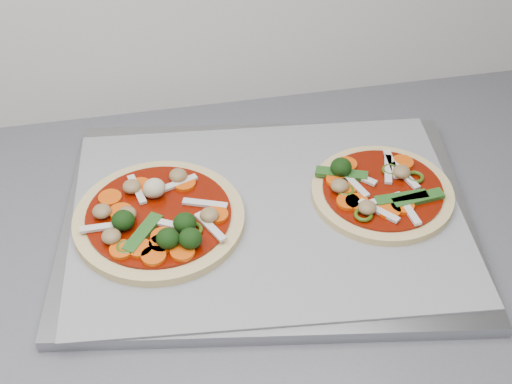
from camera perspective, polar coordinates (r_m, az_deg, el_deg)
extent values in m
cube|color=#96979C|center=(0.77, 0.91, -2.12)|extent=(0.48, 0.39, 0.01)
cube|color=gray|center=(0.77, 0.92, -1.69)|extent=(0.44, 0.34, 0.00)
cylinder|color=#EED288|center=(0.76, -7.75, -2.15)|extent=(0.25, 0.25, 0.01)
cylinder|color=#770D00|center=(0.75, -7.80, -1.79)|extent=(0.21, 0.21, 0.00)
cube|color=beige|center=(0.75, -4.10, -0.93)|extent=(0.05, 0.02, 0.00)
cylinder|color=#ED4500|center=(0.72, -7.45, -3.57)|extent=(0.03, 0.03, 0.00)
cylinder|color=#ED4500|center=(0.78, -5.76, 0.70)|extent=(0.03, 0.03, 0.00)
ellipsoid|color=olive|center=(0.77, -8.27, 0.08)|extent=(0.03, 0.03, 0.01)
ellipsoid|color=olive|center=(0.73, -11.51, -3.50)|extent=(0.02, 0.02, 0.01)
ellipsoid|color=olive|center=(0.75, -10.28, -1.73)|extent=(0.02, 0.02, 0.01)
cylinder|color=#ED4500|center=(0.71, -5.91, -4.77)|extent=(0.03, 0.03, 0.00)
cylinder|color=#ED4500|center=(0.74, -3.19, -1.83)|extent=(0.03, 0.03, 0.00)
ellipsoid|color=olive|center=(0.76, -12.23, -1.52)|extent=(0.03, 0.03, 0.01)
cylinder|color=#ED4500|center=(0.72, -7.58, -4.13)|extent=(0.03, 0.03, 0.00)
ellipsoid|color=olive|center=(0.79, -6.26, 1.33)|extent=(0.03, 0.03, 0.01)
ellipsoid|color=olive|center=(0.74, -3.76, -1.86)|extent=(0.02, 0.02, 0.01)
cube|color=beige|center=(0.78, -6.35, 0.64)|extent=(0.05, 0.02, 0.00)
ellipsoid|color=#C1B690|center=(0.77, -8.13, 0.31)|extent=(0.03, 0.03, 0.02)
cylinder|color=#ED4500|center=(0.72, -9.26, -4.48)|extent=(0.03, 0.03, 0.00)
cylinder|color=#ED4500|center=(0.78, -11.60, -0.46)|extent=(0.03, 0.03, 0.00)
cylinder|color=#ED4500|center=(0.72, -10.68, -4.55)|extent=(0.03, 0.03, 0.00)
cylinder|color=#ED4500|center=(0.71, -8.19, -5.10)|extent=(0.04, 0.04, 0.00)
cube|color=beige|center=(0.73, -3.68, -2.79)|extent=(0.03, 0.05, 0.00)
cube|color=#2C5A20|center=(0.73, -9.05, -3.28)|extent=(0.05, 0.06, 0.00)
ellipsoid|color=black|center=(0.73, -5.72, -2.47)|extent=(0.03, 0.03, 0.02)
cylinder|color=#ED4500|center=(0.76, -10.76, -1.57)|extent=(0.03, 0.03, 0.00)
ellipsoid|color=black|center=(0.71, -5.28, -3.72)|extent=(0.03, 0.03, 0.02)
ellipsoid|color=black|center=(0.74, -10.59, -2.24)|extent=(0.03, 0.03, 0.02)
cube|color=beige|center=(0.74, -6.72, -2.63)|extent=(0.05, 0.03, 0.00)
cylinder|color=#ED4500|center=(0.78, -9.26, 0.48)|extent=(0.03, 0.03, 0.00)
ellipsoid|color=black|center=(0.71, -7.06, -3.71)|extent=(0.03, 0.03, 0.02)
cube|color=beige|center=(0.74, -12.08, -2.75)|extent=(0.05, 0.01, 0.00)
torus|color=#374D0F|center=(0.73, -5.04, -3.00)|extent=(0.02, 0.02, 0.00)
cube|color=beige|center=(0.78, -9.51, 0.21)|extent=(0.02, 0.05, 0.00)
ellipsoid|color=olive|center=(0.78, -9.91, 0.44)|extent=(0.03, 0.03, 0.01)
torus|color=#374D0F|center=(0.72, -10.38, -4.40)|extent=(0.03, 0.03, 0.00)
cylinder|color=#EED288|center=(0.79, 10.05, -0.06)|extent=(0.20, 0.20, 0.01)
cylinder|color=#770D00|center=(0.79, 10.10, 0.25)|extent=(0.17, 0.17, 0.00)
torus|color=#374D0F|center=(0.81, 12.61, 1.16)|extent=(0.03, 0.03, 0.00)
ellipsoid|color=olive|center=(0.75, 8.89, -1.23)|extent=(0.03, 0.03, 0.01)
cylinder|color=#ED4500|center=(0.76, 7.37, -0.78)|extent=(0.04, 0.04, 0.00)
cylinder|color=#ED4500|center=(0.77, 11.64, -1.09)|extent=(0.03, 0.03, 0.00)
cube|color=beige|center=(0.76, 9.79, -1.50)|extent=(0.04, 0.04, 0.00)
cube|color=beige|center=(0.77, 12.06, -1.34)|extent=(0.01, 0.05, 0.00)
cylinder|color=#ED4500|center=(0.76, 10.58, -1.46)|extent=(0.03, 0.03, 0.00)
cube|color=beige|center=(0.79, 7.86, 0.66)|extent=(0.02, 0.05, 0.00)
ellipsoid|color=olive|center=(0.80, 11.57, 1.59)|extent=(0.03, 0.03, 0.01)
cylinder|color=#ED4500|center=(0.78, 7.26, 0.41)|extent=(0.04, 0.04, 0.00)
torus|color=#374D0F|center=(0.81, 10.71, 1.73)|extent=(0.03, 0.03, 0.00)
cylinder|color=#ED4500|center=(0.81, 7.22, 2.19)|extent=(0.03, 0.03, 0.00)
cylinder|color=#ED4500|center=(0.77, 8.06, -0.80)|extent=(0.04, 0.04, 0.00)
cube|color=beige|center=(0.81, 11.82, 1.30)|extent=(0.02, 0.05, 0.00)
cylinder|color=#ED4500|center=(0.82, 11.64, 2.33)|extent=(0.04, 0.04, 0.00)
torus|color=#374D0F|center=(0.75, 8.59, -1.81)|extent=(0.02, 0.02, 0.00)
cube|color=beige|center=(0.77, 10.00, -0.66)|extent=(0.05, 0.02, 0.00)
cube|color=#2C5A20|center=(0.78, 12.84, -0.51)|extent=(0.06, 0.02, 0.00)
cube|color=beige|center=(0.80, 8.05, 1.30)|extent=(0.04, 0.04, 0.00)
cube|color=beige|center=(0.82, 10.80, 2.21)|extent=(0.01, 0.05, 0.00)
ellipsoid|color=olive|center=(0.78, 6.71, 0.50)|extent=(0.03, 0.03, 0.01)
cylinder|color=#ED4500|center=(0.79, 6.51, 0.96)|extent=(0.03, 0.03, 0.00)
torus|color=#374D0F|center=(0.78, 7.17, 0.13)|extent=(0.03, 0.03, 0.00)
ellipsoid|color=black|center=(0.79, 6.82, 1.99)|extent=(0.03, 0.03, 0.02)
cube|color=beige|center=(0.81, 10.52, 1.80)|extent=(0.02, 0.05, 0.00)
cube|color=#2C5A20|center=(0.78, 11.55, -0.48)|extent=(0.06, 0.02, 0.00)
cube|color=#2C5A20|center=(0.80, 6.86, 1.45)|extent=(0.06, 0.03, 0.00)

